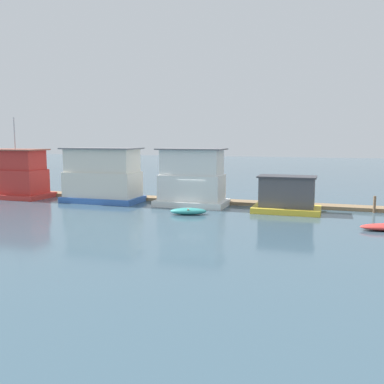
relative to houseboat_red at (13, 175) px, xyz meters
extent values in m
plane|color=#385160|center=(19.21, 0.17, -2.26)|extent=(200.00, 200.00, 0.00)
cube|color=#846B4C|center=(19.21, 2.70, -2.11)|extent=(51.00, 1.72, 0.30)
cube|color=red|center=(0.00, 0.00, -2.02)|extent=(7.32, 4.05, 0.47)
cube|color=red|center=(0.00, 0.00, -0.61)|extent=(6.37, 3.09, 2.36)
cube|color=red|center=(0.00, 0.00, 1.53)|extent=(6.04, 2.77, 1.92)
cube|color=brown|center=(0.00, 0.00, 2.56)|extent=(6.67, 3.39, 0.12)
cylinder|color=#B2B2B7|center=(0.41, 0.00, 4.17)|extent=(0.12, 0.12, 3.11)
cube|color=#3866B7|center=(10.06, 0.15, -2.00)|extent=(7.28, 3.80, 0.51)
cube|color=silver|center=(10.06, 0.15, -0.59)|extent=(6.77, 3.29, 2.31)
cube|color=silver|center=(10.06, 0.15, 1.62)|extent=(6.47, 2.98, 2.12)
cube|color=slate|center=(10.06, 0.15, 2.74)|extent=(7.07, 3.59, 0.12)
cube|color=white|center=(18.77, 0.45, -2.00)|extent=(6.22, 3.67, 0.52)
cube|color=white|center=(18.77, 0.45, -0.61)|extent=(5.47, 2.92, 2.24)
cube|color=white|center=(18.77, 0.45, 1.60)|extent=(5.14, 2.59, 2.18)
cube|color=slate|center=(18.77, 0.45, 2.75)|extent=(5.77, 3.22, 0.12)
cube|color=gold|center=(27.09, -0.34, -2.03)|extent=(5.35, 3.31, 0.46)
cube|color=#4C4C51|center=(27.09, -0.34, -0.61)|extent=(4.26, 2.22, 2.38)
cube|color=#38383D|center=(27.09, -0.34, 0.64)|extent=(4.56, 2.52, 0.12)
ellipsoid|color=teal|center=(19.87, -3.76, -2.00)|extent=(3.04, 1.85, 0.52)
cube|color=#997F60|center=(19.87, -3.76, -1.82)|extent=(0.41, 0.95, 0.08)
cylinder|color=brown|center=(33.82, 1.59, -1.58)|extent=(0.22, 0.22, 1.36)
cylinder|color=brown|center=(2.45, 1.59, -1.38)|extent=(0.27, 0.27, 1.75)
camera|label=1|loc=(30.41, -35.12, 3.74)|focal=40.00mm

